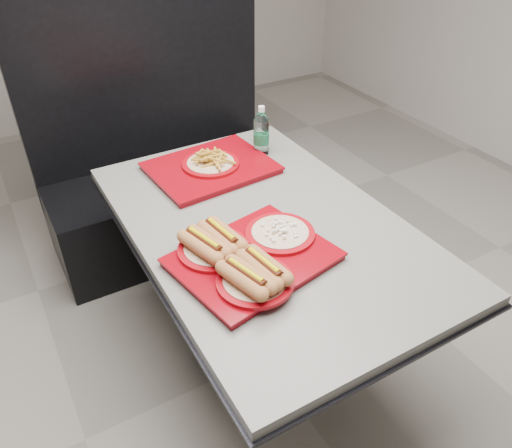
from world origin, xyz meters
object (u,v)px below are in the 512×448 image
diner_table (264,257)px  booth_bench (164,174)px  tray_near (248,255)px  water_bottle (261,134)px  tray_far (211,165)px

diner_table → booth_bench: (0.00, 1.09, -0.18)m
diner_table → tray_near: tray_near is taller
tray_near → water_bottle: size_ratio=2.48×
diner_table → tray_near: bearing=-133.9°
booth_bench → tray_far: 0.76m
tray_far → water_bottle: water_bottle is taller
diner_table → booth_bench: 1.11m
diner_table → tray_far: size_ratio=2.71×
booth_bench → water_bottle: (0.26, -0.62, 0.44)m
booth_bench → tray_far: bearing=-90.6°
diner_table → booth_bench: size_ratio=1.05×
tray_near → water_bottle: water_bottle is taller
diner_table → tray_near: size_ratio=2.57×
booth_bench → tray_far: (-0.01, -0.66, 0.38)m
tray_near → water_bottle: (0.43, 0.65, 0.06)m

